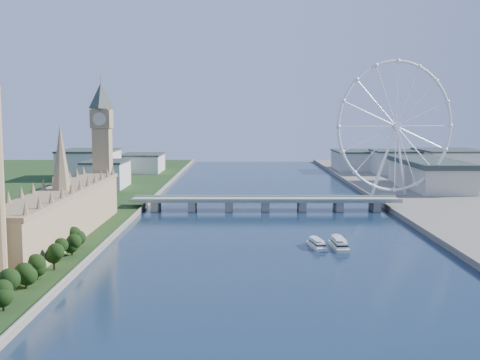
{
  "coord_description": "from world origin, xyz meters",
  "views": [
    {
      "loc": [
        -19.56,
        -189.18,
        78.53
      ],
      "look_at": [
        -20.62,
        210.0,
        34.85
      ],
      "focal_mm": 45.0,
      "sensor_mm": 36.0,
      "label": 1
    }
  ],
  "objects": [
    {
      "name": "tour_boat_near",
      "position": [
        37.78,
        158.24,
        0.0
      ],
      "size": [
        8.96,
        30.86,
        6.77
      ],
      "primitive_type": null,
      "rotation": [
        0.0,
        0.0,
        0.04
      ],
      "color": "beige",
      "rests_on": "ground"
    },
    {
      "name": "westminster_bridge",
      "position": [
        0.0,
        300.0,
        6.63
      ],
      "size": [
        220.0,
        22.0,
        9.5
      ],
      "color": "gray",
      "rests_on": "ground"
    },
    {
      "name": "london_eye",
      "position": [
        119.98,
        355.08,
        67.52
      ],
      "size": [
        113.6,
        39.12,
        124.3
      ],
      "color": "silver",
      "rests_on": "ground"
    },
    {
      "name": "parliament_range",
      "position": [
        -128.0,
        170.0,
        18.48
      ],
      "size": [
        24.0,
        200.0,
        70.0
      ],
      "color": "tan",
      "rests_on": "ground"
    },
    {
      "name": "county_hall",
      "position": [
        175.0,
        430.0,
        0.0
      ],
      "size": [
        54.0,
        144.0,
        35.0
      ],
      "primitive_type": null,
      "color": "beige",
      "rests_on": "ground"
    },
    {
      "name": "city_skyline",
      "position": [
        39.22,
        560.08,
        16.96
      ],
      "size": [
        505.0,
        280.0,
        32.0
      ],
      "color": "beige",
      "rests_on": "ground"
    },
    {
      "name": "big_ben",
      "position": [
        -128.0,
        278.0,
        66.57
      ],
      "size": [
        20.02,
        20.02,
        110.0
      ],
      "color": "tan",
      "rests_on": "ground"
    },
    {
      "name": "tour_boat_far",
      "position": [
        25.11,
        160.57,
        0.0
      ],
      "size": [
        10.85,
        26.39,
        5.63
      ],
      "primitive_type": null,
      "rotation": [
        0.0,
        0.0,
        0.17
      ],
      "color": "silver",
      "rests_on": "ground"
    },
    {
      "name": "tree_row",
      "position": [
        -113.0,
        58.0,
        9.44
      ],
      "size": [
        8.35,
        184.35,
        21.23
      ],
      "color": "black",
      "rests_on": "ground"
    },
    {
      "name": "ground",
      "position": [
        0.0,
        0.0,
        0.0
      ],
      "size": [
        2000.0,
        2000.0,
        0.0
      ],
      "primitive_type": "plane",
      "color": "navy",
      "rests_on": "ground"
    }
  ]
}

